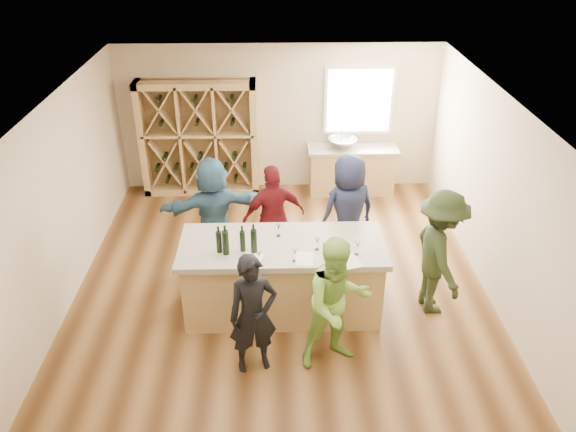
{
  "coord_description": "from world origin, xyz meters",
  "views": [
    {
      "loc": [
        -0.06,
        -6.64,
        5.04
      ],
      "look_at": [
        0.1,
        0.2,
        1.15
      ],
      "focal_mm": 35.0,
      "sensor_mm": 36.0,
      "label": 1
    }
  ],
  "objects_px": {
    "wine_bottle_a": "(219,242)",
    "person_far_left": "(214,211)",
    "person_far_mid": "(274,217)",
    "wine_rack": "(199,139)",
    "wine_bottle_d": "(254,241)",
    "wine_bottle_b": "(226,243)",
    "person_server": "(439,253)",
    "sink": "(343,143)",
    "person_near_right": "(337,304)",
    "tasting_counter_base": "(283,280)",
    "person_near_left": "(253,315)",
    "wine_bottle_c": "(243,241)",
    "person_far_right": "(348,211)"
  },
  "relations": [
    {
      "from": "person_far_mid",
      "to": "person_far_right",
      "type": "xyz_separation_m",
      "value": [
        1.13,
        0.01,
        0.07
      ]
    },
    {
      "from": "wine_bottle_d",
      "to": "person_near_left",
      "type": "relative_size",
      "value": 0.21
    },
    {
      "from": "wine_rack",
      "to": "wine_bottle_b",
      "type": "distance_m",
      "value": 3.98
    },
    {
      "from": "wine_bottle_b",
      "to": "wine_bottle_d",
      "type": "height_order",
      "value": "wine_bottle_b"
    },
    {
      "from": "person_far_mid",
      "to": "person_far_left",
      "type": "height_order",
      "value": "person_far_left"
    },
    {
      "from": "wine_bottle_b",
      "to": "person_near_right",
      "type": "relative_size",
      "value": 0.19
    },
    {
      "from": "sink",
      "to": "person_near_right",
      "type": "bearing_deg",
      "value": -96.86
    },
    {
      "from": "wine_bottle_d",
      "to": "person_server",
      "type": "relative_size",
      "value": 0.18
    },
    {
      "from": "person_near_right",
      "to": "person_far_mid",
      "type": "bearing_deg",
      "value": 91.41
    },
    {
      "from": "sink",
      "to": "wine_rack",
      "type": "bearing_deg",
      "value": 178.51
    },
    {
      "from": "tasting_counter_base",
      "to": "person_near_left",
      "type": "relative_size",
      "value": 1.63
    },
    {
      "from": "wine_bottle_a",
      "to": "person_far_left",
      "type": "height_order",
      "value": "person_far_left"
    },
    {
      "from": "person_far_right",
      "to": "person_near_left",
      "type": "bearing_deg",
      "value": 37.96
    },
    {
      "from": "wine_rack",
      "to": "wine_bottle_d",
      "type": "xyz_separation_m",
      "value": [
        1.15,
        -3.87,
        0.15
      ]
    },
    {
      "from": "wine_bottle_a",
      "to": "wine_bottle_c",
      "type": "relative_size",
      "value": 1.04
    },
    {
      "from": "person_server",
      "to": "person_far_right",
      "type": "xyz_separation_m",
      "value": [
        -1.09,
        1.17,
        -0.0
      ]
    },
    {
      "from": "wine_bottle_b",
      "to": "person_server",
      "type": "distance_m",
      "value": 2.85
    },
    {
      "from": "wine_bottle_b",
      "to": "wine_bottle_d",
      "type": "relative_size",
      "value": 1.02
    },
    {
      "from": "wine_bottle_a",
      "to": "sink",
      "type": "bearing_deg",
      "value": 62.19
    },
    {
      "from": "wine_bottle_a",
      "to": "person_near_right",
      "type": "xyz_separation_m",
      "value": [
        1.44,
        -0.83,
        -0.35
      ]
    },
    {
      "from": "person_near_left",
      "to": "person_far_mid",
      "type": "distance_m",
      "value": 2.26
    },
    {
      "from": "wine_rack",
      "to": "sink",
      "type": "bearing_deg",
      "value": -1.49
    },
    {
      "from": "wine_rack",
      "to": "tasting_counter_base",
      "type": "bearing_deg",
      "value": -67.69
    },
    {
      "from": "wine_bottle_d",
      "to": "person_far_mid",
      "type": "xyz_separation_m",
      "value": [
        0.25,
        1.34,
        -0.41
      ]
    },
    {
      "from": "sink",
      "to": "tasting_counter_base",
      "type": "bearing_deg",
      "value": -108.21
    },
    {
      "from": "person_server",
      "to": "person_near_left",
      "type": "bearing_deg",
      "value": 107.5
    },
    {
      "from": "sink",
      "to": "tasting_counter_base",
      "type": "relative_size",
      "value": 0.21
    },
    {
      "from": "wine_bottle_b",
      "to": "wine_bottle_c",
      "type": "height_order",
      "value": "wine_bottle_b"
    },
    {
      "from": "wine_bottle_c",
      "to": "person_far_right",
      "type": "distance_m",
      "value": 2.04
    },
    {
      "from": "person_far_mid",
      "to": "wine_bottle_d",
      "type": "bearing_deg",
      "value": 60.97
    },
    {
      "from": "wine_rack",
      "to": "person_far_left",
      "type": "height_order",
      "value": "wine_rack"
    },
    {
      "from": "wine_bottle_b",
      "to": "wine_bottle_d",
      "type": "xyz_separation_m",
      "value": [
        0.36,
        0.03,
        -0.0
      ]
    },
    {
      "from": "wine_rack",
      "to": "person_far_mid",
      "type": "xyz_separation_m",
      "value": [
        1.4,
        -2.53,
        -0.26
      ]
    },
    {
      "from": "sink",
      "to": "person_far_mid",
      "type": "xyz_separation_m",
      "value": [
        -1.3,
        -2.46,
        -0.18
      ]
    },
    {
      "from": "wine_bottle_d",
      "to": "person_near_right",
      "type": "relative_size",
      "value": 0.19
    },
    {
      "from": "sink",
      "to": "person_far_left",
      "type": "bearing_deg",
      "value": -133.79
    },
    {
      "from": "tasting_counter_base",
      "to": "wine_rack",
      "type": "bearing_deg",
      "value": 112.31
    },
    {
      "from": "sink",
      "to": "wine_bottle_a",
      "type": "xyz_separation_m",
      "value": [
        -2.0,
        -3.79,
        0.22
      ]
    },
    {
      "from": "wine_bottle_a",
      "to": "wine_bottle_d",
      "type": "distance_m",
      "value": 0.44
    },
    {
      "from": "tasting_counter_base",
      "to": "wine_bottle_d",
      "type": "distance_m",
      "value": 0.85
    },
    {
      "from": "person_far_mid",
      "to": "person_far_left",
      "type": "distance_m",
      "value": 0.93
    },
    {
      "from": "wine_bottle_b",
      "to": "wine_bottle_c",
      "type": "bearing_deg",
      "value": 18.61
    },
    {
      "from": "wine_rack",
      "to": "person_far_mid",
      "type": "height_order",
      "value": "wine_rack"
    },
    {
      "from": "wine_bottle_c",
      "to": "person_server",
      "type": "bearing_deg",
      "value": 3.17
    },
    {
      "from": "person_near_right",
      "to": "person_far_left",
      "type": "xyz_separation_m",
      "value": [
        -1.67,
        2.3,
        -0.01
      ]
    },
    {
      "from": "wine_rack",
      "to": "person_near_left",
      "type": "height_order",
      "value": "wine_rack"
    },
    {
      "from": "wine_bottle_c",
      "to": "person_far_right",
      "type": "xyz_separation_m",
      "value": [
        1.52,
        1.32,
        -0.32
      ]
    },
    {
      "from": "wine_bottle_a",
      "to": "wine_bottle_d",
      "type": "bearing_deg",
      "value": -2.02
    },
    {
      "from": "person_server",
      "to": "person_far_left",
      "type": "bearing_deg",
      "value": 61.12
    },
    {
      "from": "person_near_left",
      "to": "person_far_right",
      "type": "height_order",
      "value": "person_far_right"
    }
  ]
}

